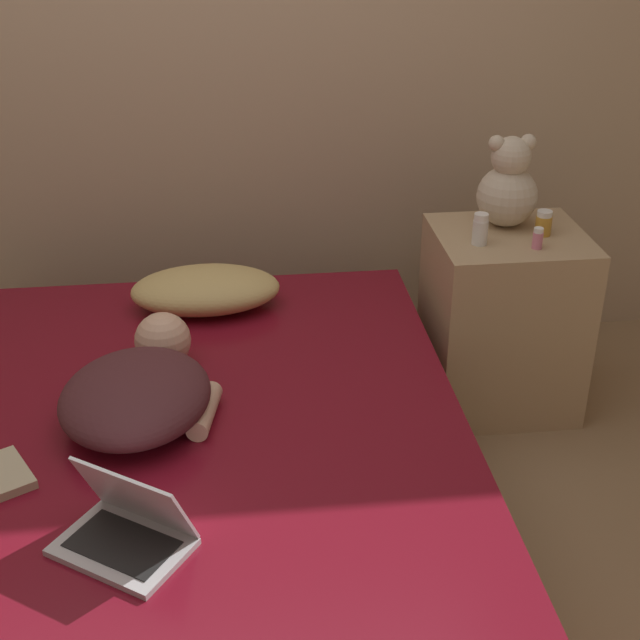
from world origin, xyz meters
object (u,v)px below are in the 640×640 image
object	(u,v)px
bottle_white	(480,229)
pillow	(206,290)
bottle_pink	(538,238)
bottle_amber	(544,223)
person_lying	(141,389)
laptop	(127,528)
teddy_bear	(508,187)

from	to	relation	value
bottle_white	pillow	bearing A→B (deg)	173.72
bottle_pink	bottle_amber	bearing A→B (deg)	62.55
pillow	bottle_amber	world-z (taller)	bottle_amber
person_lying	laptop	bearing A→B (deg)	-78.61
bottle_amber	bottle_white	world-z (taller)	bottle_white
bottle_amber	bottle_white	bearing A→B (deg)	-167.27
person_lying	pillow	bearing A→B (deg)	85.79
bottle_white	bottle_pink	bearing A→B (deg)	-17.71
pillow	bottle_pink	distance (m)	1.11
bottle_pink	laptop	bearing A→B (deg)	-141.62
pillow	laptop	size ratio (longest dim) A/B	1.44
pillow	bottle_pink	bearing A→B (deg)	-8.21
bottle_white	teddy_bear	bearing A→B (deg)	49.49
pillow	person_lying	size ratio (longest dim) A/B	0.77
bottle_pink	bottle_amber	xyz separation A→B (m)	(0.06, 0.11, 0.01)
person_lying	laptop	world-z (taller)	laptop
person_lying	laptop	xyz separation A→B (m)	(-0.00, -0.53, -0.03)
pillow	bottle_amber	size ratio (longest dim) A/B	5.90
bottle_pink	person_lying	bearing A→B (deg)	-159.56
pillow	teddy_bear	distance (m)	1.09
pillow	laptop	distance (m)	1.17
teddy_bear	bottle_amber	size ratio (longest dim) A/B	3.74
person_lying	teddy_bear	distance (m)	1.43
pillow	person_lying	xyz separation A→B (m)	(-0.18, -0.63, 0.01)
laptop	bottle_white	size ratio (longest dim) A/B	3.31
teddy_bear	bottle_white	bearing A→B (deg)	-130.51
laptop	bottle_pink	xyz separation A→B (m)	(1.26, 1.00, 0.22)
bottle_amber	bottle_white	distance (m)	0.24
teddy_bear	bottle_amber	xyz separation A→B (m)	(0.10, -0.10, -0.10)
person_lying	bottle_amber	distance (m)	1.45
teddy_bear	bottle_white	size ratio (longest dim) A/B	3.02
pillow	bottle_amber	distance (m)	1.16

